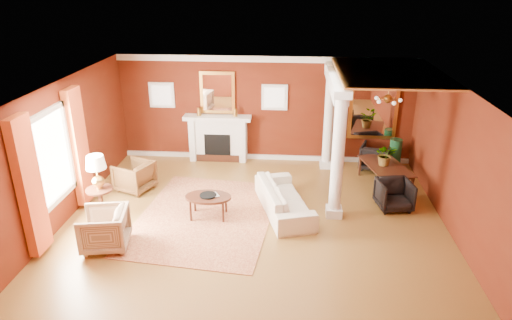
# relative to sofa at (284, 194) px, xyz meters

# --- Properties ---
(ground) EXTENTS (8.00, 8.00, 0.00)m
(ground) POSITION_rel_sofa_xyz_m (-0.61, -0.42, -0.43)
(ground) COLOR brown
(ground) RESTS_ON ground
(room_shell) EXTENTS (8.04, 7.04, 2.92)m
(room_shell) POSITION_rel_sofa_xyz_m (-0.61, -0.42, 1.59)
(room_shell) COLOR #531B0B
(room_shell) RESTS_ON ground
(fireplace) EXTENTS (1.85, 0.42, 1.29)m
(fireplace) POSITION_rel_sofa_xyz_m (-1.91, 2.90, 0.22)
(fireplace) COLOR white
(fireplace) RESTS_ON ground
(overmantel_mirror) EXTENTS (0.95, 0.07, 1.15)m
(overmantel_mirror) POSITION_rel_sofa_xyz_m (-1.91, 3.04, 1.47)
(overmantel_mirror) COLOR gold
(overmantel_mirror) RESTS_ON fireplace
(flank_window_left) EXTENTS (0.70, 0.07, 0.70)m
(flank_window_left) POSITION_rel_sofa_xyz_m (-3.46, 3.05, 1.37)
(flank_window_left) COLOR white
(flank_window_left) RESTS_ON room_shell
(flank_window_right) EXTENTS (0.70, 0.07, 0.70)m
(flank_window_right) POSITION_rel_sofa_xyz_m (-0.36, 3.05, 1.37)
(flank_window_right) COLOR white
(flank_window_right) RESTS_ON room_shell
(left_window) EXTENTS (0.21, 2.55, 2.60)m
(left_window) POSITION_rel_sofa_xyz_m (-4.51, -1.02, 1.00)
(left_window) COLOR white
(left_window) RESTS_ON room_shell
(column_front) EXTENTS (0.36, 0.36, 2.80)m
(column_front) POSITION_rel_sofa_xyz_m (1.09, -0.12, 1.00)
(column_front) COLOR white
(column_front) RESTS_ON ground
(column_back) EXTENTS (0.36, 0.36, 2.80)m
(column_back) POSITION_rel_sofa_xyz_m (1.09, 2.58, 1.00)
(column_back) COLOR white
(column_back) RESTS_ON ground
(header_beam) EXTENTS (0.30, 3.20, 0.32)m
(header_beam) POSITION_rel_sofa_xyz_m (1.09, 1.48, 2.19)
(header_beam) COLOR white
(header_beam) RESTS_ON column_front
(amber_ceiling) EXTENTS (2.30, 3.40, 0.04)m
(amber_ceiling) POSITION_rel_sofa_xyz_m (2.24, 1.33, 2.44)
(amber_ceiling) COLOR #CB853B
(amber_ceiling) RESTS_ON room_shell
(dining_mirror) EXTENTS (1.30, 0.07, 1.70)m
(dining_mirror) POSITION_rel_sofa_xyz_m (2.29, 3.04, 1.12)
(dining_mirror) COLOR gold
(dining_mirror) RESTS_ON room_shell
(chandelier) EXTENTS (0.60, 0.62, 0.75)m
(chandelier) POSITION_rel_sofa_xyz_m (2.29, 1.38, 1.82)
(chandelier) COLOR #B18437
(chandelier) RESTS_ON room_shell
(crown_trim) EXTENTS (8.00, 0.08, 0.16)m
(crown_trim) POSITION_rel_sofa_xyz_m (-0.61, 3.04, 2.39)
(crown_trim) COLOR white
(crown_trim) RESTS_ON room_shell
(base_trim) EXTENTS (8.00, 0.08, 0.12)m
(base_trim) POSITION_rel_sofa_xyz_m (-0.61, 3.04, -0.37)
(base_trim) COLOR white
(base_trim) RESTS_ON ground
(rug) EXTENTS (3.19, 4.02, 0.01)m
(rug) POSITION_rel_sofa_xyz_m (-1.69, -0.39, -0.42)
(rug) COLOR maroon
(rug) RESTS_ON ground
(sofa) EXTENTS (1.24, 2.28, 0.86)m
(sofa) POSITION_rel_sofa_xyz_m (0.00, 0.00, 0.00)
(sofa) COLOR beige
(sofa) RESTS_ON ground
(armchair_leopard) EXTENTS (0.97, 0.99, 0.80)m
(armchair_leopard) POSITION_rel_sofa_xyz_m (-3.63, 0.80, -0.03)
(armchair_leopard) COLOR black
(armchair_leopard) RESTS_ON ground
(armchair_stripe) EXTENTS (0.92, 0.97, 0.86)m
(armchair_stripe) POSITION_rel_sofa_xyz_m (-3.38, -1.70, 0.00)
(armchair_stripe) COLOR tan
(armchair_stripe) RESTS_ON ground
(coffee_table) EXTENTS (0.99, 0.99, 0.50)m
(coffee_table) POSITION_rel_sofa_xyz_m (-1.61, -0.38, 0.03)
(coffee_table) COLOR black
(coffee_table) RESTS_ON ground
(coffee_book) EXTENTS (0.16, 0.11, 0.24)m
(coffee_book) POSITION_rel_sofa_xyz_m (-1.57, -0.38, 0.19)
(coffee_book) COLOR black
(coffee_book) RESTS_ON coffee_table
(side_table) EXTENTS (0.57, 0.57, 1.42)m
(side_table) POSITION_rel_sofa_xyz_m (-3.92, -0.53, 0.51)
(side_table) COLOR black
(side_table) RESTS_ON ground
(dining_table) EXTENTS (0.93, 1.65, 0.87)m
(dining_table) POSITION_rel_sofa_xyz_m (2.47, 1.52, 0.01)
(dining_table) COLOR black
(dining_table) RESTS_ON ground
(dining_chair_near) EXTENTS (0.82, 0.78, 0.73)m
(dining_chair_near) POSITION_rel_sofa_xyz_m (2.44, 0.34, -0.06)
(dining_chair_near) COLOR black
(dining_chair_near) RESTS_ON ground
(dining_chair_far) EXTENTS (0.91, 0.88, 0.75)m
(dining_chair_far) POSITION_rel_sofa_xyz_m (2.38, 2.58, -0.05)
(dining_chair_far) COLOR black
(dining_chair_far) RESTS_ON ground
(green_urn) EXTENTS (0.36, 0.36, 0.86)m
(green_urn) POSITION_rel_sofa_xyz_m (2.89, 2.58, -0.09)
(green_urn) COLOR #144121
(green_urn) RESTS_ON ground
(potted_plant) EXTENTS (0.50, 0.56, 0.43)m
(potted_plant) POSITION_rel_sofa_xyz_m (2.42, 1.54, 0.66)
(potted_plant) COLOR #26591E
(potted_plant) RESTS_ON dining_table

